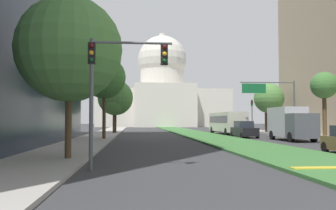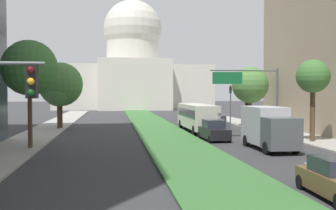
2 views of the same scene
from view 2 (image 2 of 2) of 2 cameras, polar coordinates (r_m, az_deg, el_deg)
The scene contains 19 objects.
ground_plane at distance 54.62m, azimuth -2.36°, elevation -2.69°, with size 260.00×260.00×0.00m, color #333335.
grass_median at distance 49.45m, azimuth -1.80°, elevation -3.08°, with size 5.24×93.75×0.14m, color #386B33.
lane_dashes_right at distance 38.88m, azimuth 9.73°, elevation -4.56°, with size 0.16×47.20×0.01m.
sidewalk_left at distance 44.62m, azimuth -17.22°, elevation -3.70°, with size 4.00×93.75×0.15m, color #9E9991.
sidewalk_right at distance 47.35m, azimuth 14.06°, elevation -3.35°, with size 4.00×93.75×0.15m, color #9E9991.
capitol_building at distance 105.85m, azimuth -4.96°, elevation 4.91°, with size 38.93×24.35×28.84m.
traffic_light_far_right at distance 52.94m, azimuth 8.77°, elevation 0.74°, with size 0.28×0.35×5.20m.
overhead_guide_sign at distance 38.36m, azimuth 11.69°, elevation 2.35°, with size 6.52×0.20×6.50m.
street_tree_left_mid at distance 32.16m, azimuth -18.87°, elevation 4.92°, with size 4.17×4.17×8.22m.
street_tree_right_mid at distance 36.49m, azimuth 19.68°, elevation 3.63°, with size 2.82×2.82×7.06m.
street_tree_left_far at distance 48.88m, azimuth -14.84°, elevation 2.81°, with size 5.12×5.12×7.77m.
street_tree_right_far at distance 50.15m, azimuth 11.49°, elevation 2.76°, with size 4.42×4.42×7.38m.
street_tree_left_distant at distance 48.07m, azimuth -15.17°, elevation 1.67°, with size 3.19×3.19×5.85m.
street_tree_right_distant at distance 50.65m, azimuth 11.00°, elevation 2.99°, with size 3.07×3.07×6.97m.
sedan_midblock at distance 36.43m, azimuth 6.46°, elevation -3.63°, with size 2.07×4.36×1.85m.
sedan_distant at distance 46.69m, azimuth 6.94°, elevation -2.51°, with size 1.99×4.56×1.66m.
sedan_far_horizon at distance 55.97m, azimuth 3.90°, elevation -1.79°, with size 2.18×4.36×1.63m.
box_truck_delivery at distance 31.38m, azimuth 13.92°, elevation -3.05°, with size 2.40×6.40×3.20m.
city_bus at distance 44.57m, azimuth 4.08°, elevation -1.44°, with size 2.62×11.00×2.95m.
Camera 2 is at (-5.05, -2.13, 4.35)m, focal length 43.40 mm.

